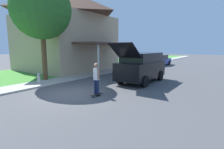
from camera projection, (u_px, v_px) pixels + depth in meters
The scene contains 10 objects.
ground_plane at pixel (71, 93), 9.70m from camera, with size 120.00×120.00×0.00m, color #49494C.
lawn at pixel (63, 70), 19.08m from camera, with size 10.00×80.00×0.08m.
sidewalk at pixel (93, 74), 16.59m from camera, with size 1.80×80.00×0.10m.
house at pixel (66, 29), 19.40m from camera, with size 11.19×9.38×8.66m.
lawn_tree_near at pixel (41, 10), 12.52m from camera, with size 4.26×4.26×7.26m.
suv_parked at pixel (142, 66), 12.70m from camera, with size 2.10×5.34×2.82m.
car_down_street at pixel (160, 60), 24.74m from camera, with size 1.98×4.39×1.46m.
skateboarder at pixel (96, 77), 9.23m from camera, with size 0.41×0.23×1.73m.
skateboard at pixel (97, 95), 9.15m from camera, with size 0.22×0.78×0.10m.
fire_hydrant at pixel (39, 79), 11.72m from camera, with size 0.20×0.20×0.73m.
Camera 1 is at (7.25, -6.42, 2.55)m, focal length 28.00 mm.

